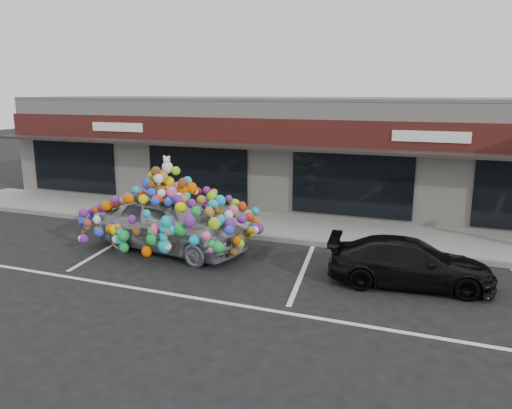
% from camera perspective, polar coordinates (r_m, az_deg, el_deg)
% --- Properties ---
extents(ground, '(90.00, 90.00, 0.00)m').
position_cam_1_polar(ground, '(13.87, -6.14, -6.46)').
color(ground, black).
rests_on(ground, ground).
extents(shop_building, '(24.00, 7.20, 4.31)m').
position_cam_1_polar(shop_building, '(21.08, 4.34, 6.25)').
color(shop_building, beige).
rests_on(shop_building, ground).
extents(sidewalk, '(26.00, 3.00, 0.15)m').
position_cam_1_polar(sidewalk, '(17.33, -0.08, -2.18)').
color(sidewalk, gray).
rests_on(sidewalk, ground).
extents(kerb, '(26.00, 0.18, 0.16)m').
position_cam_1_polar(kerb, '(16.00, -2.04, -3.48)').
color(kerb, slate).
rests_on(kerb, ground).
extents(parking_stripe_left, '(0.73, 4.37, 0.01)m').
position_cam_1_polar(parking_stripe_left, '(15.69, -16.28, -4.60)').
color(parking_stripe_left, silver).
rests_on(parking_stripe_left, ground).
extents(parking_stripe_mid, '(0.73, 4.37, 0.01)m').
position_cam_1_polar(parking_stripe_mid, '(13.07, 5.36, -7.66)').
color(parking_stripe_mid, silver).
rests_on(parking_stripe_mid, ground).
extents(lane_line, '(14.00, 0.12, 0.01)m').
position_cam_1_polar(lane_line, '(11.13, -2.32, -11.37)').
color(lane_line, silver).
rests_on(lane_line, ground).
extents(toy_car, '(3.35, 5.24, 2.89)m').
position_cam_1_polar(toy_car, '(14.69, -9.73, -1.48)').
color(toy_car, '#ACB3B8').
rests_on(toy_car, ground).
extents(black_sedan, '(2.00, 4.02, 1.12)m').
position_cam_1_polar(black_sedan, '(12.55, 17.18, -6.37)').
color(black_sedan, black).
rests_on(black_sedan, ground).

